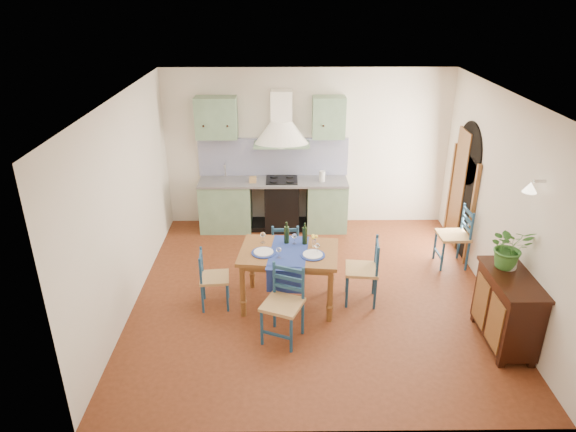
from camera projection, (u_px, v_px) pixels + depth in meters
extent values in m
plane|color=#4F2311|center=(313.00, 293.00, 7.37)|extent=(5.00, 5.00, 0.00)
cube|color=silver|center=(307.00, 149.00, 9.07)|extent=(5.00, 0.04, 2.80)
cube|color=gray|center=(226.00, 206.00, 9.17)|extent=(0.90, 0.60, 0.88)
cube|color=gray|center=(326.00, 205.00, 9.19)|extent=(0.70, 0.60, 0.88)
cube|color=black|center=(282.00, 205.00, 9.18)|extent=(0.60, 0.58, 0.88)
cube|color=gray|center=(273.00, 181.00, 8.99)|extent=(2.60, 0.64, 0.04)
cube|color=silver|center=(225.00, 182.00, 8.99)|extent=(0.45, 0.40, 0.03)
cylinder|color=silver|center=(225.00, 170.00, 9.09)|extent=(0.02, 0.02, 0.26)
cube|color=black|center=(282.00, 180.00, 8.98)|extent=(0.55, 0.48, 0.02)
cube|color=black|center=(274.00, 224.00, 9.39)|extent=(2.60, 0.50, 0.08)
cube|color=#091155|center=(273.00, 157.00, 9.09)|extent=(2.65, 0.05, 0.68)
cube|color=gray|center=(216.00, 118.00, 8.65)|extent=(0.70, 0.34, 0.70)
cube|color=gray|center=(329.00, 117.00, 8.67)|extent=(0.55, 0.34, 0.70)
cone|color=white|center=(282.00, 133.00, 8.70)|extent=(0.96, 0.96, 0.40)
cube|color=white|center=(281.00, 105.00, 8.59)|extent=(0.36, 0.30, 0.50)
cube|color=silver|center=(503.00, 203.00, 6.82)|extent=(0.04, 5.00, 2.80)
cube|color=black|center=(462.00, 202.00, 8.33)|extent=(0.03, 1.00, 1.65)
cylinder|color=black|center=(470.00, 153.00, 7.99)|extent=(0.03, 1.00, 1.00)
cube|color=brown|center=(472.00, 216.00, 7.84)|extent=(0.06, 0.06, 1.65)
cube|color=brown|center=(451.00, 190.00, 8.82)|extent=(0.06, 0.06, 1.65)
cube|color=brown|center=(458.00, 188.00, 8.47)|extent=(0.04, 0.55, 1.96)
cylinder|color=silver|center=(540.00, 181.00, 5.71)|extent=(0.15, 0.04, 0.04)
cone|color=#FFEDC6|center=(530.00, 187.00, 5.74)|extent=(0.16, 0.16, 0.12)
cube|color=silver|center=(126.00, 204.00, 6.77)|extent=(0.04, 5.00, 2.80)
cube|color=silver|center=(318.00, 97.00, 6.22)|extent=(5.00, 5.00, 0.01)
cube|color=brown|center=(289.00, 253.00, 6.82)|extent=(1.38, 1.00, 0.05)
cube|color=brown|center=(289.00, 257.00, 6.85)|extent=(1.24, 0.86, 0.08)
cylinder|color=brown|center=(243.00, 291.00, 6.72)|extent=(0.08, 0.08, 0.77)
cylinder|color=brown|center=(252.00, 264.00, 7.37)|extent=(0.08, 0.08, 0.77)
cylinder|color=brown|center=(330.00, 296.00, 6.61)|extent=(0.08, 0.08, 0.77)
cylinder|color=brown|center=(332.00, 268.00, 7.26)|extent=(0.08, 0.08, 0.77)
cube|color=navy|center=(288.00, 253.00, 6.76)|extent=(0.59, 1.02, 0.01)
cube|color=navy|center=(285.00, 280.00, 6.48)|extent=(0.48, 0.07, 0.38)
cylinder|color=navy|center=(264.00, 253.00, 6.74)|extent=(0.32, 0.32, 0.01)
cylinder|color=silver|center=(264.00, 252.00, 6.73)|extent=(0.26, 0.26, 0.01)
cylinder|color=navy|center=(313.00, 255.00, 6.68)|extent=(0.32, 0.32, 0.01)
cylinder|color=silver|center=(313.00, 254.00, 6.67)|extent=(0.26, 0.26, 0.01)
cylinder|color=black|center=(287.00, 233.00, 6.95)|extent=(0.07, 0.07, 0.32)
cylinder|color=black|center=(305.00, 234.00, 6.92)|extent=(0.07, 0.07, 0.32)
cylinder|color=white|center=(314.00, 243.00, 6.90)|extent=(0.05, 0.05, 0.10)
sphere|color=yellow|center=(314.00, 237.00, 6.86)|extent=(0.10, 0.10, 0.10)
cylinder|color=navy|center=(262.00, 328.00, 6.23)|extent=(0.04, 0.04, 0.49)
cylinder|color=navy|center=(274.00, 295.00, 6.46)|extent=(0.04, 0.04, 0.96)
cylinder|color=navy|center=(291.00, 335.00, 6.09)|extent=(0.04, 0.04, 0.49)
cylinder|color=navy|center=(303.00, 302.00, 6.32)|extent=(0.04, 0.04, 0.96)
cube|color=#A77E51|center=(282.00, 305.00, 6.22)|extent=(0.59, 0.59, 0.04)
cube|color=navy|center=(288.00, 287.00, 6.32)|extent=(0.38, 0.18, 0.05)
cube|color=navy|center=(288.00, 278.00, 6.27)|extent=(0.38, 0.18, 0.05)
cube|color=navy|center=(288.00, 269.00, 6.22)|extent=(0.38, 0.18, 0.05)
cube|color=navy|center=(276.00, 335.00, 6.18)|extent=(0.37, 0.18, 0.03)
cylinder|color=navy|center=(296.00, 255.00, 7.93)|extent=(0.04, 0.04, 0.46)
cylinder|color=navy|center=(298.00, 254.00, 7.51)|extent=(0.04, 0.04, 0.90)
cylinder|color=navy|center=(273.00, 255.00, 7.92)|extent=(0.04, 0.04, 0.46)
cylinder|color=navy|center=(273.00, 254.00, 7.51)|extent=(0.04, 0.04, 0.90)
cube|color=#A77E51|center=(285.00, 247.00, 7.66)|extent=(0.43, 0.43, 0.04)
cube|color=navy|center=(285.00, 245.00, 7.45)|extent=(0.38, 0.03, 0.04)
cube|color=navy|center=(285.00, 238.00, 7.40)|extent=(0.38, 0.03, 0.04)
cube|color=navy|center=(285.00, 230.00, 7.35)|extent=(0.38, 0.03, 0.04)
cube|color=navy|center=(285.00, 258.00, 7.95)|extent=(0.36, 0.04, 0.02)
cylinder|color=navy|center=(228.00, 298.00, 6.88)|extent=(0.03, 0.03, 0.42)
cylinder|color=navy|center=(202.00, 286.00, 6.77)|extent=(0.03, 0.03, 0.83)
cylinder|color=navy|center=(228.00, 285.00, 7.18)|extent=(0.03, 0.03, 0.42)
cylinder|color=navy|center=(203.00, 273.00, 7.07)|extent=(0.03, 0.03, 0.83)
cube|color=#A77E51|center=(214.00, 278.00, 6.92)|extent=(0.42, 0.42, 0.04)
cube|color=navy|center=(201.00, 271.00, 6.86)|extent=(0.06, 0.35, 0.04)
cube|color=navy|center=(201.00, 264.00, 6.82)|extent=(0.06, 0.35, 0.04)
cube|color=navy|center=(200.00, 256.00, 6.77)|extent=(0.06, 0.35, 0.04)
cube|color=navy|center=(228.00, 294.00, 7.05)|extent=(0.06, 0.33, 0.02)
cylinder|color=navy|center=(347.00, 278.00, 7.30)|extent=(0.04, 0.04, 0.48)
cylinder|color=navy|center=(375.00, 265.00, 7.17)|extent=(0.04, 0.04, 0.95)
cylinder|color=navy|center=(347.00, 292.00, 6.96)|extent=(0.04, 0.04, 0.48)
cylinder|color=navy|center=(376.00, 279.00, 6.82)|extent=(0.04, 0.04, 0.95)
cube|color=#A77E51|center=(362.00, 269.00, 7.00)|extent=(0.49, 0.49, 0.04)
cube|color=navy|center=(376.00, 262.00, 6.93)|extent=(0.07, 0.40, 0.05)
cube|color=navy|center=(377.00, 254.00, 6.88)|extent=(0.07, 0.40, 0.05)
cube|color=navy|center=(378.00, 245.00, 6.83)|extent=(0.07, 0.40, 0.05)
cube|color=navy|center=(347.00, 288.00, 7.15)|extent=(0.08, 0.38, 0.03)
cylinder|color=navy|center=(435.00, 245.00, 8.21)|extent=(0.04, 0.04, 0.49)
cylinder|color=navy|center=(461.00, 231.00, 8.12)|extent=(0.04, 0.04, 0.96)
cylinder|color=navy|center=(442.00, 257.00, 7.85)|extent=(0.04, 0.04, 0.49)
cylinder|color=navy|center=(469.00, 242.00, 7.77)|extent=(0.04, 0.04, 0.96)
cube|color=#A77E51|center=(453.00, 235.00, 7.93)|extent=(0.46, 0.46, 0.04)
cube|color=navy|center=(467.00, 227.00, 7.88)|extent=(0.04, 0.41, 0.05)
cube|color=navy|center=(468.00, 220.00, 7.83)|extent=(0.04, 0.41, 0.05)
cube|color=navy|center=(469.00, 212.00, 7.77)|extent=(0.04, 0.41, 0.05)
cube|color=navy|center=(438.00, 254.00, 8.05)|extent=(0.04, 0.39, 0.03)
cube|color=black|center=(507.00, 309.00, 6.17)|extent=(0.45, 1.00, 0.82)
cube|color=black|center=(514.00, 278.00, 5.99)|extent=(0.50, 1.05, 0.04)
cube|color=brown|center=(495.00, 323.00, 5.97)|extent=(0.02, 0.38, 0.63)
cube|color=brown|center=(481.00, 301.00, 6.39)|extent=(0.02, 0.38, 0.63)
cube|color=black|center=(501.00, 363.00, 5.95)|extent=(0.08, 0.08, 0.08)
cube|color=black|center=(475.00, 318.00, 6.75)|extent=(0.08, 0.08, 0.08)
cube|color=black|center=(531.00, 363.00, 5.95)|extent=(0.08, 0.08, 0.08)
cube|color=black|center=(501.00, 318.00, 6.75)|extent=(0.08, 0.08, 0.08)
imported|color=#36702B|center=(510.00, 247.00, 6.09)|extent=(0.49, 0.43, 0.54)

